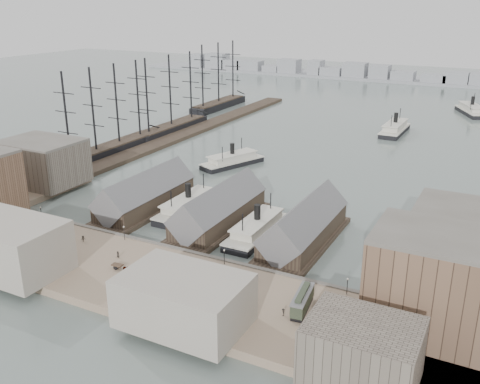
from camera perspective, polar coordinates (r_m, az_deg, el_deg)
The scene contains 39 objects.
ground at distance 141.99m, azimuth -5.62°, elevation -5.94°, with size 900.00×900.00×0.00m, color #56635F.
quay at distance 127.19m, azimuth -10.57°, elevation -8.95°, with size 180.00×30.00×2.00m, color #836D58.
seawall at distance 137.62m, azimuth -6.81°, elevation -6.33°, with size 180.00×1.20×2.30m, color #59544C.
west_wharf at distance 256.18m, azimuth -6.33°, elevation 6.02°, with size 10.00×220.00×1.60m, color #2D231C.
ferry_shed_west at distance 166.89m, azimuth -10.05°, elevation -0.40°, with size 14.00×42.00×12.60m.
ferry_shed_center at distance 153.27m, azimuth -2.26°, elevation -1.96°, with size 14.00×42.00×12.60m.
ferry_shed_east at distance 143.11m, azimuth 6.85°, elevation -3.73°, with size 14.00×42.00×12.60m.
warehouse_west_back at distance 195.23m, azimuth -20.30°, elevation 2.98°, with size 26.00×20.00×14.00m, color #60564C.
warehouse_east_front at distance 107.07m, azimuth 21.81°, elevation -9.58°, with size 30.00×18.00×19.00m, color brown.
warehouse_east_back at distance 132.23m, azimuth 23.94°, elevation -5.15°, with size 28.00×20.00×15.00m, color #60564C.
street_bldg_center at distance 105.44m, azimuth -6.01°, elevation -11.42°, with size 24.00×16.00×10.00m, color gray.
street_bldg_west at distance 136.38m, azimuth -23.97°, elevation -5.10°, with size 30.00×16.00×12.00m, color gray.
street_bldg_east at distance 92.63m, azimuth 12.87°, elevation -16.43°, with size 18.00×14.00×11.00m, color #60564C.
lamp_post_far_w at distance 162.98m, azimuth -20.48°, elevation -1.87°, with size 0.44×0.44×3.92m.
lamp_post_near_w at distance 143.22m, azimuth -12.27°, elevation -4.01°, with size 0.44×0.44×3.92m.
lamp_post_near_e at distance 127.51m, azimuth -1.69°, elevation -6.63°, with size 0.44×0.44×3.92m.
lamp_post_far_e at distance 117.50m, azimuth 11.39°, elevation -9.51°, with size 0.44×0.44×3.92m.
far_shore at distance 450.36m, azimuth 18.27°, elevation 11.53°, with size 500.00×40.00×15.72m.
ferry_docked_west at distance 163.71m, azimuth -5.50°, elevation -1.44°, with size 8.39×27.97×9.99m.
ferry_docked_east at distance 147.22m, azimuth 1.84°, elevation -3.89°, with size 8.22×27.38×9.78m.
ferry_open_near at distance 209.59m, azimuth -0.83°, elevation 3.41°, with size 17.53×27.72×9.53m.
ferry_open_mid at distance 271.98m, azimuth 16.19°, elevation 6.54°, with size 9.47×30.25×10.76m.
ferry_open_far at distance 333.15m, azimuth 23.46°, elevation 8.03°, with size 20.84×31.43×10.85m.
sailing_ship_near at distance 231.46m, azimuth -13.85°, elevation 4.55°, with size 9.00×62.02×37.01m.
sailing_ship_mid at distance 265.98m, azimuth -7.30°, elevation 6.91°, with size 9.08×52.44×37.31m.
sailing_ship_far at distance 324.91m, azimuth -2.28°, elevation 9.42°, with size 9.29×51.62×38.20m.
tram at distance 111.16m, azimuth 6.66°, elevation -11.53°, with size 3.97×10.76×3.74m.
horse_cart_left at distance 152.69m, azimuth -19.21°, elevation -3.95°, with size 4.77×3.18×1.56m.
horse_cart_center at distance 128.46m, azimuth -12.41°, elevation -7.88°, with size 4.87×1.74×1.49m.
horse_cart_right at distance 118.76m, azimuth -7.08°, elevation -9.98°, with size 4.65×1.93×1.47m.
pedestrian_0 at distance 162.15m, azimuth -23.17°, elevation -3.05°, with size 0.63×0.46×1.74m, color black.
pedestrian_1 at distance 152.66m, azimuth -22.46°, elevation -4.37°, with size 0.82×0.64×1.68m, color black.
pedestrian_2 at distance 145.45m, azimuth -16.39°, elevation -4.81°, with size 1.11×0.64×1.71m, color black.
pedestrian_3 at distance 138.20m, azimuth -19.02°, elevation -6.48°, with size 0.92×0.38×1.58m, color black.
pedestrian_4 at distance 134.97m, azimuth -12.90°, elevation -6.50°, with size 0.77×0.50×1.59m, color black.
pedestrian_5 at distance 117.09m, azimuth -5.94°, elevation -10.33°, with size 0.65×0.48×1.80m, color black.
pedestrian_6 at distance 121.64m, azimuth 1.67°, elevation -9.02°, with size 0.80×0.62×1.65m, color black.
pedestrian_7 at distance 109.48m, azimuth 4.63°, elevation -12.67°, with size 1.05×0.60×1.62m, color black.
pedestrian_8 at distance 116.11m, azimuth 7.14°, elevation -10.70°, with size 0.97×0.40×1.65m, color black.
Camera 1 is at (70.88, -106.52, 61.56)m, focal length 40.00 mm.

